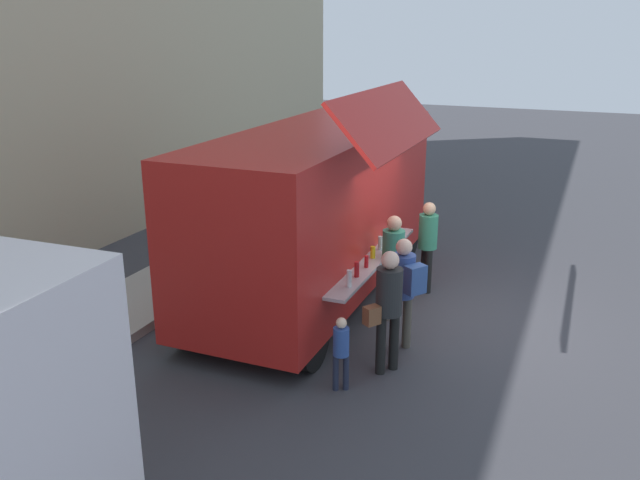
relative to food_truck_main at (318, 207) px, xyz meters
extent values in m
plane|color=#38383D|center=(0.00, -2.38, -1.60)|extent=(60.00, 60.00, 0.00)
cube|color=#9E998E|center=(-4.00, 2.62, -1.53)|extent=(28.00, 1.60, 0.15)
cube|color=red|center=(0.00, 0.02, 0.01)|extent=(6.51, 2.25, 2.63)
cube|color=red|center=(-0.64, -1.44, 1.67)|extent=(3.57, 0.78, 0.83)
cube|color=black|center=(-0.64, -1.02, 0.33)|extent=(3.39, 0.12, 1.18)
cube|color=#B7B7BC|center=(-0.64, -1.24, -0.57)|extent=(3.57, 0.37, 0.05)
cylinder|color=silver|center=(-1.92, -1.30, -0.42)|extent=(0.07, 0.07, 0.25)
cylinder|color=red|center=(-1.52, -1.27, -0.43)|extent=(0.07, 0.07, 0.23)
cylinder|color=red|center=(-1.09, -1.27, -0.45)|extent=(0.06, 0.06, 0.19)
cylinder|color=yellow|center=(-0.65, -1.22, -0.45)|extent=(0.08, 0.08, 0.19)
cylinder|color=silver|center=(-0.20, -1.20, -0.43)|extent=(0.07, 0.07, 0.23)
cylinder|color=yellow|center=(0.24, -1.19, -0.44)|extent=(0.07, 0.07, 0.21)
cylinder|color=#CEF1FC|center=(0.67, -1.26, -0.45)|extent=(0.06, 0.06, 0.19)
cube|color=black|center=(3.19, 0.04, 0.49)|extent=(0.09, 1.87, 1.16)
cylinder|color=black|center=(2.54, 0.99, -1.15)|extent=(0.90, 0.28, 0.90)
cylinder|color=black|center=(2.55, -0.91, -1.15)|extent=(0.90, 0.28, 0.90)
cylinder|color=black|center=(-2.55, 0.96, -1.15)|extent=(0.90, 0.28, 0.90)
cylinder|color=black|center=(-2.54, -0.95, -1.15)|extent=(0.90, 0.28, 0.90)
cube|color=black|center=(-6.43, 0.06, 0.42)|extent=(0.14, 1.84, 1.06)
cylinder|color=#2E603A|center=(4.24, 2.32, -1.09)|extent=(0.60, 0.60, 1.02)
cylinder|color=#4E453F|center=(-0.60, -1.47, -1.17)|extent=(0.14, 0.14, 0.86)
cylinder|color=#4E453F|center=(-0.39, -1.56, -1.17)|extent=(0.14, 0.14, 0.86)
cylinder|color=#318165|center=(-0.49, -1.52, -0.42)|extent=(0.36, 0.36, 0.65)
sphere|color=tan|center=(-0.49, -1.52, 0.03)|extent=(0.24, 0.24, 0.24)
cylinder|color=#4E493F|center=(-1.57, -1.90, -1.18)|extent=(0.13, 0.13, 0.84)
cylinder|color=#4E493F|center=(-1.39, -2.02, -1.18)|extent=(0.13, 0.13, 0.84)
cylinder|color=#2F488B|center=(-1.48, -1.96, -0.44)|extent=(0.35, 0.35, 0.64)
sphere|color=beige|center=(-1.48, -1.96, 0.00)|extent=(0.24, 0.24, 0.24)
cube|color=#2F4F91|center=(-1.63, -2.18, -0.41)|extent=(0.34, 0.32, 0.41)
cylinder|color=black|center=(-2.29, -1.91, -1.17)|extent=(0.14, 0.14, 0.86)
cylinder|color=black|center=(-2.10, -2.04, -1.17)|extent=(0.14, 0.14, 0.86)
cylinder|color=#232526|center=(-2.19, -1.97, -0.41)|extent=(0.36, 0.36, 0.65)
sphere|color=beige|center=(-2.19, -1.97, 0.04)|extent=(0.24, 0.24, 0.24)
cube|color=brown|center=(-2.43, -1.82, -0.69)|extent=(0.26, 0.24, 0.25)
cylinder|color=black|center=(0.81, -1.80, -1.20)|extent=(0.13, 0.13, 0.81)
cylinder|color=black|center=(0.99, -1.68, -1.20)|extent=(0.13, 0.13, 0.81)
cylinder|color=#338964|center=(0.90, -1.74, -0.49)|extent=(0.34, 0.34, 0.61)
sphere|color=#DEAB83|center=(0.90, -1.74, -0.06)|extent=(0.23, 0.23, 0.23)
cylinder|color=#1F253A|center=(-2.94, -1.50, -1.35)|extent=(0.08, 0.08, 0.51)
cylinder|color=#1F253A|center=(-2.88, -1.62, -1.35)|extent=(0.08, 0.08, 0.51)
cylinder|color=#2C4A93|center=(-2.91, -1.56, -0.90)|extent=(0.21, 0.21, 0.38)
sphere|color=beige|center=(-2.91, -1.56, -0.64)|extent=(0.14, 0.14, 0.14)
camera|label=1|loc=(-10.12, -4.31, 2.99)|focal=37.12mm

